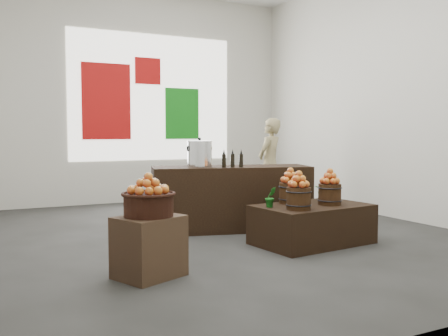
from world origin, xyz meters
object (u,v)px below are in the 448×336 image
crate (149,247)px  shopper (270,163)px  wicker_basket (149,205)px  display_table (312,224)px  stock_pot_left (200,154)px  counter (231,198)px

crate → shopper: shopper is taller
wicker_basket → display_table: (2.17, 0.45, -0.43)m
stock_pot_left → shopper: shopper is taller
counter → shopper: shopper is taller
wicker_basket → display_table: 2.26m
wicker_basket → crate: bearing=0.0°
crate → display_table: size_ratio=0.42×
stock_pot_left → shopper: bearing=34.7°
crate → shopper: size_ratio=0.36×
crate → counter: bearing=44.0°
counter → shopper: bearing=59.1°
display_table → crate: bearing=-174.6°
wicker_basket → shopper: bearing=43.9°
display_table → shopper: 2.92m
wicker_basket → counter: counter is taller
crate → display_table: bearing=11.7°
crate → shopper: bearing=43.9°
wicker_basket → stock_pot_left: bearing=53.8°
display_table → counter: (-0.46, 1.20, 0.20)m
crate → stock_pot_left: bearing=53.8°
wicker_basket → counter: bearing=44.0°
wicker_basket → shopper: shopper is taller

